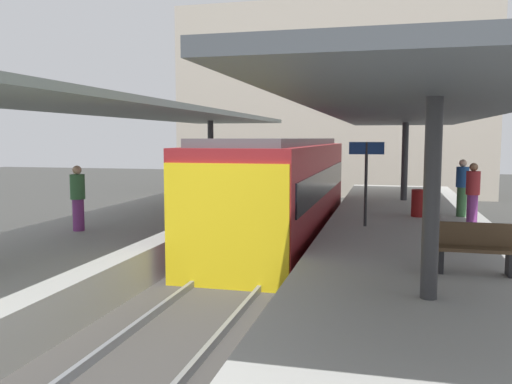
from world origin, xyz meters
TOP-DOWN VIEW (x-y plane):
  - ground_plane at (0.00, 0.00)m, footprint 80.00×80.00m
  - platform_left at (-3.80, 0.00)m, footprint 4.40×28.00m
  - platform_right at (3.80, 0.00)m, footprint 4.40×28.00m
  - track_ballast at (0.00, 0.00)m, footprint 3.20×28.00m
  - rail_near_side at (-0.72, 0.00)m, footprint 0.08×28.00m
  - rail_far_side at (0.72, 0.00)m, footprint 0.08×28.00m
  - commuter_train at (0.00, 3.27)m, footprint 2.78×11.69m
  - canopy_left at (-3.80, 1.40)m, footprint 4.18×21.00m
  - canopy_right at (3.80, 1.40)m, footprint 4.18×21.00m
  - platform_bench at (4.66, -3.20)m, footprint 1.40×0.41m
  - platform_sign at (2.64, 1.32)m, footprint 0.90×0.08m
  - litter_bin at (4.11, 3.46)m, footprint 0.44×0.44m
  - passenger_near_bench at (5.41, 2.31)m, footprint 0.36×0.36m
  - passenger_mid_platform at (-4.29, -1.11)m, footprint 0.36×0.36m
  - passenger_far_end at (5.33, 3.78)m, footprint 0.36×0.36m
  - station_building_backdrop at (-0.13, 20.00)m, footprint 18.00×6.00m

SIDE VIEW (x-z plane):
  - ground_plane at x=0.00m, z-range 0.00..0.00m
  - track_ballast at x=0.00m, z-range 0.00..0.20m
  - rail_near_side at x=-0.72m, z-range 0.20..0.34m
  - rail_far_side at x=0.72m, z-range 0.20..0.34m
  - platform_left at x=-3.80m, z-range 0.00..1.00m
  - platform_right at x=3.80m, z-range 0.00..1.00m
  - litter_bin at x=4.11m, z-range 1.00..1.80m
  - platform_bench at x=4.66m, z-range 1.03..1.89m
  - commuter_train at x=0.00m, z-range 0.18..3.28m
  - passenger_mid_platform at x=-4.29m, z-range 1.03..2.66m
  - passenger_near_bench at x=5.41m, z-range 1.03..2.68m
  - passenger_far_end at x=5.33m, z-range 1.03..2.72m
  - platform_sign at x=2.64m, z-range 1.52..3.73m
  - canopy_right at x=3.80m, z-range 2.41..5.45m
  - canopy_left at x=-3.80m, z-range 2.47..5.65m
  - station_building_backdrop at x=-0.13m, z-range 0.00..11.00m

